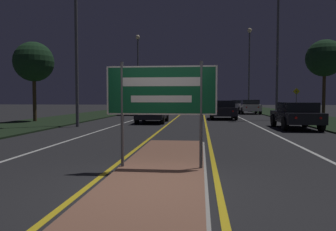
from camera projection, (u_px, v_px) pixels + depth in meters
The scene contains 24 objects.
ground_plane at pixel (151, 190), 5.81m from camera, with size 160.00×160.00×0.00m, color #232326.
median_island at pixel (161, 170), 7.26m from camera, with size 2.00×9.36×0.10m.
verge_left at pixel (73, 118), 26.63m from camera, with size 5.00×100.00×0.08m.
verge_right at pixel (315, 119), 24.73m from camera, with size 5.00×100.00×0.08m.
centre_line_yellow_left at pixel (179, 116), 30.77m from camera, with size 0.12×70.00×0.01m.
centre_line_yellow_right at pixel (204, 116), 30.53m from camera, with size 0.12×70.00×0.01m.
lane_line_white_left at pixel (147, 116), 31.07m from camera, with size 0.12×70.00×0.01m.
lane_line_white_right at pixel (237, 116), 30.23m from camera, with size 0.12×70.00×0.01m.
edge_line_white_left at pixel (116, 115), 31.37m from camera, with size 0.10×70.00×0.01m.
edge_line_white_right at pixel (270, 116), 29.93m from camera, with size 0.10×70.00×0.01m.
highway_sign at pixel (161, 94), 7.17m from camera, with size 2.43×0.07×2.33m.
streetlight_left_far at pixel (138, 63), 37.95m from camera, with size 0.51×0.51×8.96m.
streetlight_right_near at pixel (278, 27), 24.46m from camera, with size 0.56×0.56×10.69m.
streetlight_right_far at pixel (249, 58), 39.16m from camera, with size 0.55×0.55×10.02m.
car_receding_0 at pixel (296, 115), 17.44m from camera, with size 1.96×4.21×1.42m.
car_receding_1 at pixel (223, 109), 25.73m from camera, with size 1.99×4.20×1.47m.
car_receding_2 at pixel (250, 106), 34.48m from camera, with size 2.01×4.11×1.50m.
car_receding_3 at pixel (237, 105), 47.61m from camera, with size 1.88×4.48×1.41m.
car_approaching_0 at pixel (153, 112), 21.96m from camera, with size 1.88×4.15×1.39m.
car_approaching_1 at pixel (134, 107), 32.81m from camera, with size 2.03×4.24×1.38m.
car_approaching_2 at pixel (174, 105), 40.55m from camera, with size 1.85×4.79×1.42m.
warning_sign at pixel (296, 99), 28.51m from camera, with size 0.60×0.06×2.46m.
roadside_palm_left at pixel (34, 62), 22.09m from camera, with size 2.67×2.67×5.36m.
roadside_palm_right at pixel (325, 58), 24.76m from camera, with size 2.78×2.78×6.00m.
Camera 1 is at (0.87, -5.68, 1.62)m, focal length 35.00 mm.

